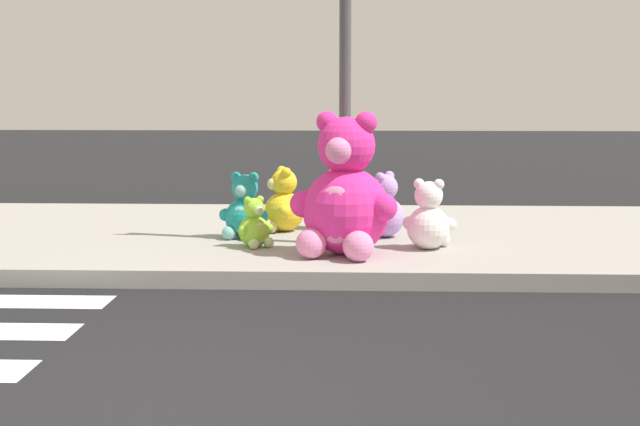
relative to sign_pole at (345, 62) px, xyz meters
The scene contains 10 objects.
ground_plane 4.87m from the sign_pole, 102.81° to the right, with size 60.00×60.00×0.00m, color black.
sidewalk 2.19m from the sign_pole, 141.29° to the left, with size 28.00×4.40×0.15m, color #9E9B93.
sign_pole is the anchor object (origin of this frame).
plush_pink_large 1.33m from the sign_pole, 88.89° to the right, with size 0.95×0.90×1.26m.
plush_tan 1.68m from the sign_pole, 94.49° to the left, with size 0.51×0.55×0.72m.
plush_lavender 1.55m from the sign_pole, 50.90° to the left, with size 0.47×0.45×0.65m.
plush_white 1.65m from the sign_pole, 16.80° to the right, with size 0.49×0.46×0.65m.
plush_yellow 1.76m from the sign_pole, 129.96° to the left, with size 0.47×0.49×0.66m.
plush_lime 1.73m from the sign_pole, 166.16° to the right, with size 0.33×0.34×0.47m.
plush_teal 1.77m from the sign_pole, 162.02° to the left, with size 0.49×0.46×0.65m.
Camera 1 is at (1.15, -4.72, 1.65)m, focal length 54.99 mm.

